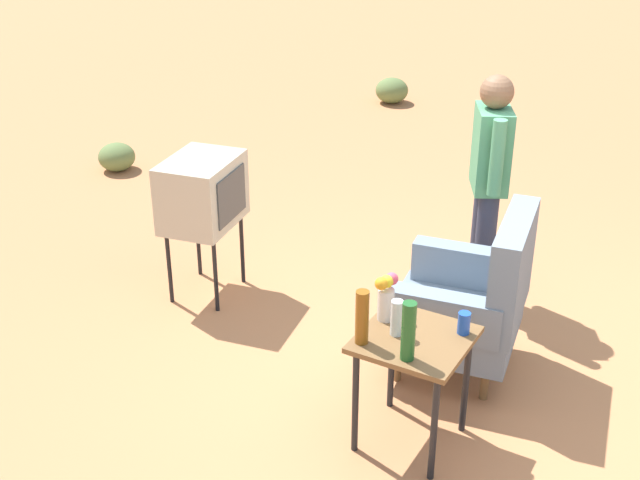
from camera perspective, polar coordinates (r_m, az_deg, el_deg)
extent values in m
plane|color=#C17A4C|center=(5.25, 9.95, -9.55)|extent=(60.00, 60.00, 0.00)
cylinder|color=brown|center=(5.58, 6.84, -5.55)|extent=(0.05, 0.05, 0.22)
cylinder|color=brown|center=(5.15, 5.34, -8.48)|extent=(0.05, 0.05, 0.22)
cylinder|color=brown|center=(5.51, 12.23, -6.50)|extent=(0.05, 0.05, 0.22)
cylinder|color=brown|center=(5.07, 11.21, -9.58)|extent=(0.05, 0.05, 0.22)
cube|color=slate|center=(5.21, 9.07, -5.55)|extent=(0.87, 0.87, 0.20)
cube|color=slate|center=(4.96, 13.01, -2.04)|extent=(0.78, 0.28, 0.64)
cube|color=slate|center=(5.37, 9.98, -1.76)|extent=(0.25, 0.70, 0.26)
cube|color=slate|center=(4.82, 8.43, -5.11)|extent=(0.25, 0.70, 0.26)
cylinder|color=black|center=(4.82, 4.93, -8.17)|extent=(0.04, 0.04, 0.64)
cylinder|color=black|center=(4.49, 2.44, -11.00)|extent=(0.04, 0.04, 0.64)
cylinder|color=black|center=(4.69, 9.96, -9.61)|extent=(0.04, 0.04, 0.64)
cylinder|color=black|center=(4.35, 7.81, -12.68)|extent=(0.04, 0.04, 0.64)
cube|color=brown|center=(4.39, 6.50, -6.79)|extent=(0.56, 0.56, 0.03)
cylinder|color=black|center=(5.79, -7.17, -2.45)|extent=(0.03, 0.03, 0.55)
cylinder|color=black|center=(6.14, -5.36, -0.60)|extent=(0.03, 0.03, 0.55)
cylinder|color=black|center=(5.94, -10.28, -1.87)|extent=(0.03, 0.03, 0.55)
cylinder|color=black|center=(6.28, -8.34, -0.10)|extent=(0.03, 0.03, 0.55)
cube|color=#BCB299|center=(5.82, -8.08, 3.28)|extent=(0.67, 0.54, 0.48)
cube|color=#383D3F|center=(5.72, -6.08, 3.00)|extent=(0.42, 0.09, 0.34)
cylinder|color=#2D3347|center=(6.02, 10.94, 0.09)|extent=(0.14, 0.14, 0.86)
cylinder|color=#2D3347|center=(5.84, 11.17, -0.78)|extent=(0.14, 0.14, 0.86)
cube|color=#4C9366|center=(5.65, 11.66, 6.11)|extent=(0.42, 0.36, 0.56)
cylinder|color=#4C9366|center=(5.87, 11.38, 7.18)|extent=(0.09, 0.09, 0.50)
cylinder|color=#4C9366|center=(5.42, 12.02, 5.52)|extent=(0.09, 0.09, 0.50)
sphere|color=brown|center=(5.53, 12.03, 9.90)|extent=(0.22, 0.22, 0.22)
cylinder|color=blue|center=(4.42, 9.83, -5.63)|extent=(0.07, 0.07, 0.12)
cylinder|color=#1E5623|center=(4.12, 6.07, -6.23)|extent=(0.07, 0.07, 0.32)
cylinder|color=silver|center=(4.34, 5.27, -5.33)|extent=(0.06, 0.06, 0.20)
cylinder|color=brown|center=(4.24, 2.90, -5.31)|extent=(0.07, 0.07, 0.30)
cylinder|color=silver|center=(4.47, 4.53, -4.42)|extent=(0.09, 0.09, 0.18)
sphere|color=yellow|center=(4.40, 4.60, -2.86)|extent=(0.07, 0.07, 0.07)
sphere|color=#E04C66|center=(4.43, 4.94, -2.67)|extent=(0.07, 0.07, 0.07)
sphere|color=orange|center=(4.38, 4.22, -3.00)|extent=(0.07, 0.07, 0.07)
ellipsoid|color=olive|center=(10.46, 4.94, 10.17)|extent=(0.40, 0.40, 0.31)
ellipsoid|color=olive|center=(8.50, -13.75, 5.56)|extent=(0.36, 0.36, 0.28)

